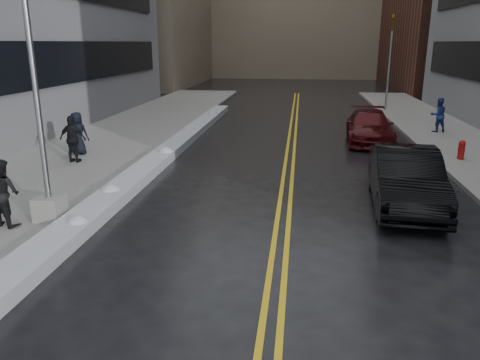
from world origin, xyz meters
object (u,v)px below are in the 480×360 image
(pedestrian_c, at_px, (78,133))
(pedestrian_d, at_px, (73,139))
(fire_hydrant, at_px, (462,149))
(pedestrian_east, at_px, (438,115))
(lamppost, at_px, (40,126))
(traffic_signal, at_px, (390,59))
(pedestrian_b, at_px, (3,192))
(car_maroon, at_px, (369,127))
(car_black, at_px, (406,178))

(pedestrian_c, height_order, pedestrian_d, pedestrian_d)
(fire_hydrant, bearing_deg, pedestrian_east, 83.75)
(pedestrian_c, bearing_deg, lamppost, 108.51)
(traffic_signal, bearing_deg, pedestrian_b, -119.42)
(car_maroon, bearing_deg, pedestrian_d, -149.20)
(fire_hydrant, distance_m, car_black, 6.25)
(fire_hydrant, bearing_deg, car_maroon, 129.64)
(car_black, bearing_deg, car_maroon, 92.55)
(lamppost, bearing_deg, pedestrian_c, 110.28)
(pedestrian_b, distance_m, car_maroon, 15.79)
(lamppost, distance_m, traffic_signal, 24.98)
(traffic_signal, xyz_separation_m, pedestrian_d, (-13.93, -16.34, -2.38))
(pedestrian_c, distance_m, car_maroon, 12.77)
(pedestrian_d, bearing_deg, pedestrian_c, -67.35)
(pedestrian_d, bearing_deg, car_black, 168.79)
(fire_hydrant, xyz_separation_m, pedestrian_c, (-14.86, -1.08, 0.44))
(car_black, distance_m, car_maroon, 8.96)
(pedestrian_east, bearing_deg, pedestrian_d, 13.95)
(car_maroon, bearing_deg, pedestrian_b, -126.77)
(lamppost, height_order, car_maroon, lamppost)
(pedestrian_c, xyz_separation_m, car_maroon, (11.89, 4.66, -0.28))
(pedestrian_c, relative_size, car_black, 0.34)
(pedestrian_b, distance_m, car_black, 10.46)
(pedestrian_b, height_order, car_black, pedestrian_b)
(car_black, bearing_deg, pedestrian_east, 75.11)
(pedestrian_b, bearing_deg, car_black, -143.30)
(pedestrian_d, distance_m, car_maroon, 12.91)
(fire_hydrant, bearing_deg, pedestrian_c, -175.85)
(traffic_signal, height_order, pedestrian_b, traffic_signal)
(pedestrian_b, xyz_separation_m, car_black, (9.99, 3.09, -0.17))
(fire_hydrant, height_order, pedestrian_b, pedestrian_b)
(fire_hydrant, relative_size, pedestrian_east, 0.44)
(pedestrian_b, height_order, pedestrian_d, pedestrian_d)
(traffic_signal, xyz_separation_m, pedestrian_east, (1.14, -8.17, -2.41))
(car_black, bearing_deg, pedestrian_c, 163.70)
(lamppost, xyz_separation_m, fire_hydrant, (12.30, 8.00, -1.98))
(fire_hydrant, height_order, pedestrian_east, pedestrian_east)
(car_maroon, bearing_deg, car_black, -87.87)
(pedestrian_c, bearing_deg, pedestrian_d, 106.97)
(lamppost, xyz_separation_m, traffic_signal, (11.80, 22.00, 0.87))
(lamppost, xyz_separation_m, pedestrian_c, (-2.56, 6.92, -1.54))
(pedestrian_d, height_order, car_black, pedestrian_d)
(pedestrian_d, bearing_deg, pedestrian_b, 105.51)
(fire_hydrant, bearing_deg, pedestrian_d, -170.80)
(lamppost, bearing_deg, traffic_signal, 61.79)
(pedestrian_d, distance_m, pedestrian_east, 17.14)
(pedestrian_c, xyz_separation_m, car_black, (11.68, -4.30, -0.18))
(traffic_signal, distance_m, pedestrian_east, 8.60)
(pedestrian_b, height_order, pedestrian_c, pedestrian_c)
(pedestrian_c, bearing_deg, fire_hydrant, -177.62)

